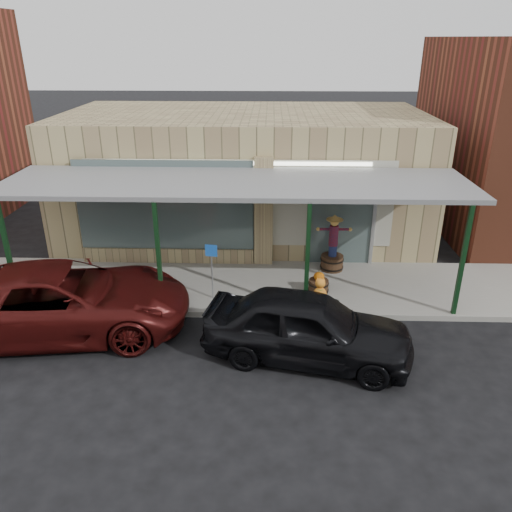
{
  "coord_description": "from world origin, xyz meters",
  "views": [
    {
      "loc": [
        0.9,
        -8.83,
        6.48
      ],
      "look_at": [
        0.55,
        2.6,
        1.45
      ],
      "focal_mm": 35.0,
      "sensor_mm": 36.0,
      "label": 1
    }
  ],
  "objects_px": {
    "car_maroon": "(62,300)",
    "parked_sedan": "(308,327)",
    "barrel_scarecrow": "(333,251)",
    "handicap_sign": "(212,264)",
    "barrel_pumpkin": "(319,285)"
  },
  "relations": [
    {
      "from": "barrel_pumpkin",
      "to": "handicap_sign",
      "type": "distance_m",
      "value": 2.94
    },
    {
      "from": "barrel_scarecrow",
      "to": "parked_sedan",
      "type": "xyz_separation_m",
      "value": [
        -1.0,
        -4.25,
        0.04
      ]
    },
    {
      "from": "barrel_scarecrow",
      "to": "handicap_sign",
      "type": "distance_m",
      "value": 3.84
    },
    {
      "from": "barrel_scarecrow",
      "to": "barrel_pumpkin",
      "type": "height_order",
      "value": "barrel_scarecrow"
    },
    {
      "from": "barrel_scarecrow",
      "to": "handicap_sign",
      "type": "relative_size",
      "value": 1.13
    },
    {
      "from": "car_maroon",
      "to": "parked_sedan",
      "type": "bearing_deg",
      "value": -106.67
    },
    {
      "from": "barrel_scarecrow",
      "to": "barrel_pumpkin",
      "type": "relative_size",
      "value": 2.45
    },
    {
      "from": "barrel_scarecrow",
      "to": "barrel_pumpkin",
      "type": "bearing_deg",
      "value": -109.49
    },
    {
      "from": "barrel_pumpkin",
      "to": "handicap_sign",
      "type": "height_order",
      "value": "handicap_sign"
    },
    {
      "from": "handicap_sign",
      "to": "parked_sedan",
      "type": "relative_size",
      "value": 0.32
    },
    {
      "from": "barrel_pumpkin",
      "to": "parked_sedan",
      "type": "relative_size",
      "value": 0.15
    },
    {
      "from": "parked_sedan",
      "to": "barrel_scarecrow",
      "type": "bearing_deg",
      "value": -1.11
    },
    {
      "from": "barrel_scarecrow",
      "to": "parked_sedan",
      "type": "height_order",
      "value": "barrel_scarecrow"
    },
    {
      "from": "parked_sedan",
      "to": "car_maroon",
      "type": "bearing_deg",
      "value": 93.09
    },
    {
      "from": "parked_sedan",
      "to": "car_maroon",
      "type": "relative_size",
      "value": 0.81
    }
  ]
}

